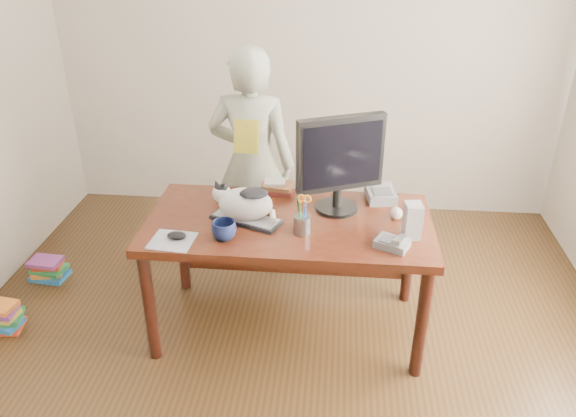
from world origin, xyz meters
The scene contains 18 objects.
room centered at (0.00, 0.00, 1.35)m, with size 4.50×4.50×4.50m.
desk centered at (0.00, 0.68, 0.60)m, with size 1.60×0.80×0.75m.
keyboard centered at (-0.24, 0.57, 0.76)m, with size 0.42×0.28×0.02m.
cat centered at (-0.25, 0.57, 0.87)m, with size 0.38×0.28×0.22m.
monitor centered at (0.27, 0.74, 1.07)m, with size 0.48×0.32×0.57m.
pen_cup centered at (0.08, 0.47, 0.81)m, with size 0.10×0.10×0.23m.
mousepad centered at (-0.59, 0.32, 0.75)m, with size 0.24×0.22×0.01m.
mouse centered at (-0.57, 0.34, 0.77)m, with size 0.11×0.07×0.04m.
coffee_mug centered at (-0.32, 0.37, 0.80)m, with size 0.13×0.13×0.10m, color #0C1433.
phone centered at (0.56, 0.37, 0.78)m, with size 0.20×0.18×0.08m.
speaker centered at (0.66, 0.48, 0.85)m, with size 0.10×0.11×0.19m.
baseball centered at (0.60, 0.67, 0.79)m, with size 0.07×0.07×0.07m.
book_stack centered at (-0.11, 0.95, 0.78)m, with size 0.21×0.16×0.07m.
calculator centered at (0.52, 0.92, 0.78)m, with size 0.19×0.24×0.07m.
person centered at (-0.31, 1.26, 0.79)m, with size 0.58×0.38×1.58m, color silver.
held_book centered at (-0.31, 1.09, 1.05)m, with size 0.16×0.10×0.21m.
book_pile_a centered at (-1.75, 0.40, 0.09)m, with size 0.27×0.22×0.18m.
book_pile_b centered at (-1.72, 0.95, 0.07)m, with size 0.26×0.20×0.15m.
Camera 1 is at (0.26, -2.13, 2.29)m, focal length 35.00 mm.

